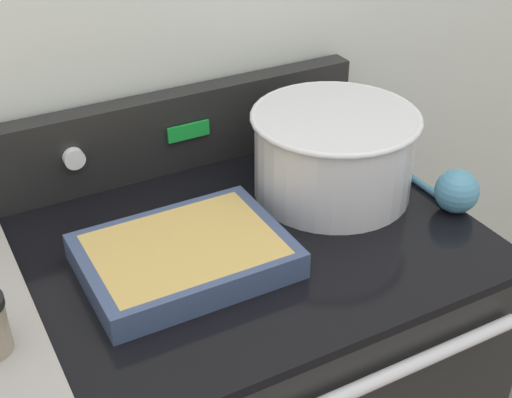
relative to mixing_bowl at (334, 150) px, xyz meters
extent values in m
cube|color=black|center=(-0.21, -0.05, -0.10)|extent=(0.78, 0.64, 0.02)
cylinder|color=silver|center=(-0.21, -0.39, -0.17)|extent=(0.64, 0.02, 0.02)
cube|color=black|center=(-0.21, 0.24, -0.01)|extent=(0.78, 0.05, 0.17)
cylinder|color=white|center=(-0.45, 0.21, 0.00)|extent=(0.04, 0.02, 0.04)
cylinder|color=white|center=(0.03, 0.21, 0.00)|extent=(0.04, 0.02, 0.04)
cube|color=green|center=(-0.21, 0.21, 0.00)|extent=(0.09, 0.01, 0.03)
cylinder|color=silver|center=(0.00, 0.00, -0.01)|extent=(0.30, 0.30, 0.17)
torus|color=silver|center=(0.00, 0.00, 0.07)|extent=(0.32, 0.32, 0.01)
cylinder|color=beige|center=(0.00, 0.00, 0.06)|extent=(0.28, 0.28, 0.02)
cube|color=#38476B|center=(-0.35, -0.09, -0.07)|extent=(0.34, 0.25, 0.05)
cube|color=tan|center=(-0.35, -0.09, -0.06)|extent=(0.30, 0.22, 0.03)
cylinder|color=teal|center=(0.17, -0.04, -0.09)|extent=(0.01, 0.26, 0.01)
sphere|color=teal|center=(0.17, -0.17, -0.05)|extent=(0.08, 0.08, 0.08)
camera|label=1|loc=(-0.71, -0.99, 0.64)|focal=50.00mm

